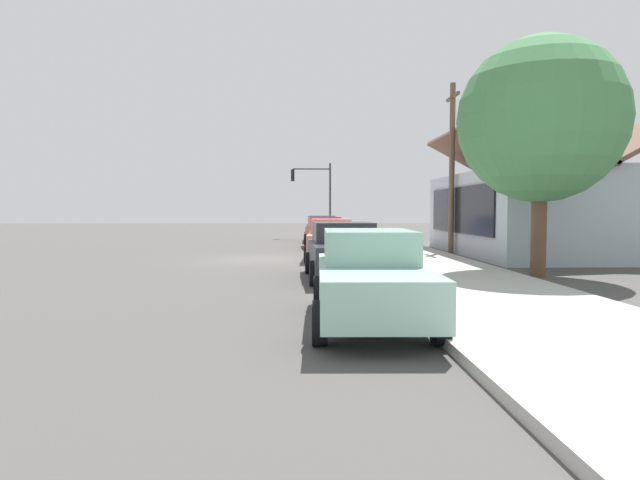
# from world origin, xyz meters

# --- Properties ---
(ground_plane) EXTENTS (120.00, 120.00, 0.00)m
(ground_plane) POSITION_xyz_m (0.00, 0.00, 0.00)
(ground_plane) COLOR #4C4947
(sidewalk_curb) EXTENTS (60.00, 4.20, 0.16)m
(sidewalk_curb) POSITION_xyz_m (0.00, 5.60, 0.08)
(sidewalk_curb) COLOR #B2AFA8
(sidewalk_curb) RESTS_ON ground
(car_navy) EXTENTS (4.93, 2.18, 1.59)m
(car_navy) POSITION_xyz_m (-12.57, 2.85, 0.82)
(car_navy) COLOR navy
(car_navy) RESTS_ON ground
(car_cherry) EXTENTS (4.73, 2.12, 1.59)m
(car_cherry) POSITION_xyz_m (-6.27, 2.75, 0.81)
(car_cherry) COLOR red
(car_cherry) RESTS_ON ground
(car_coral) EXTENTS (4.45, 2.18, 1.59)m
(car_coral) POSITION_xyz_m (-0.05, 2.72, 0.81)
(car_coral) COLOR #EA8C75
(car_coral) RESTS_ON ground
(car_charcoal) EXTENTS (4.51, 2.19, 1.59)m
(car_charcoal) POSITION_xyz_m (6.11, 2.73, 0.82)
(car_charcoal) COLOR #2D3035
(car_charcoal) RESTS_ON ground
(car_seafoam) EXTENTS (4.72, 2.06, 1.59)m
(car_seafoam) POSITION_xyz_m (12.31, 2.68, 0.81)
(car_seafoam) COLOR #9ED1BC
(car_seafoam) RESTS_ON ground
(storefront_building) EXTENTS (11.58, 7.44, 5.56)m
(storefront_building) POSITION_xyz_m (-2.04, 11.98, 1.91)
(storefront_building) COLOR #ADBCC6
(storefront_building) RESTS_ON ground
(shade_tree) EXTENTS (4.74, 4.74, 6.90)m
(shade_tree) POSITION_xyz_m (5.91, 8.42, 4.51)
(shade_tree) COLOR brown
(shade_tree) RESTS_ON ground
(traffic_light_main) EXTENTS (0.37, 2.79, 5.20)m
(traffic_light_main) POSITION_xyz_m (-16.78, 2.54, 3.49)
(traffic_light_main) COLOR #383833
(traffic_light_main) RESTS_ON ground
(utility_pole_wooden) EXTENTS (1.80, 0.24, 7.50)m
(utility_pole_wooden) POSITION_xyz_m (-2.56, 8.20, 3.93)
(utility_pole_wooden) COLOR brown
(utility_pole_wooden) RESTS_ON ground
(fire_hydrant_red) EXTENTS (0.22, 0.22, 0.71)m
(fire_hydrant_red) POSITION_xyz_m (-2.25, 4.20, 0.50)
(fire_hydrant_red) COLOR red
(fire_hydrant_red) RESTS_ON sidewalk_curb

